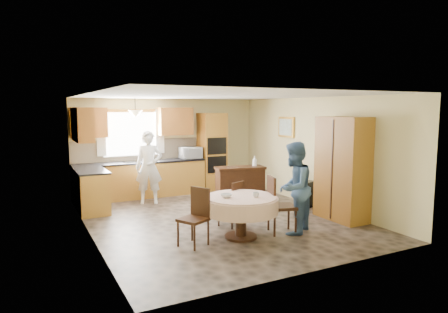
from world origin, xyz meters
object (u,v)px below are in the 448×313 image
chair_back (234,202)px  person_sink (149,167)px  oven_tower (212,152)px  chair_left (196,214)px  person_dining (294,188)px  dining_table (241,205)px  sideboard (240,186)px  chair_right (278,202)px  cupboard (342,169)px

chair_back → person_sink: 2.74m
oven_tower → chair_left: bearing=-118.8°
chair_back → person_dining: bearing=108.6°
dining_table → person_dining: size_ratio=0.78×
sideboard → chair_back: bearing=-112.5°
chair_right → person_dining: bearing=-97.4°
dining_table → chair_back: 0.68m
person_sink → person_dining: size_ratio=1.04×
cupboard → person_dining: 1.46m
sideboard → dining_table: 2.55m
oven_tower → person_dining: oven_tower is taller
dining_table → oven_tower: bearing=71.4°
oven_tower → chair_left: oven_tower is taller
dining_table → cupboard: bearing=2.2°
person_dining → dining_table: bearing=-45.5°
dining_table → person_dining: (0.98, -0.20, 0.26)m
chair_back → sideboard: bearing=-147.0°
oven_tower → cupboard: (1.07, -3.86, -0.02)m
chair_back → person_sink: size_ratio=0.51×
chair_right → person_sink: (-1.39, 3.29, 0.29)m
cupboard → person_sink: 4.38m
sideboard → cupboard: 2.51m
sideboard → person_dining: size_ratio=0.70×
sideboard → chair_left: (-2.07, -2.19, 0.11)m
chair_right → person_dining: person_dining is taller
oven_tower → person_sink: bearing=-159.7°
oven_tower → dining_table: bearing=-108.6°
oven_tower → person_dining: size_ratio=1.28×
sideboard → person_sink: 2.20m
dining_table → chair_right: 0.72m
chair_back → oven_tower: bearing=-132.6°
chair_left → person_dining: size_ratio=0.57×
sideboard → oven_tower: bearing=97.6°
oven_tower → person_sink: 2.14m
oven_tower → chair_right: (-0.61, -4.03, -0.48)m
dining_table → chair_left: (-0.83, 0.03, -0.05)m
sideboard → chair_left: chair_left is taller
sideboard → person_sink: bearing=163.2°
chair_left → person_dining: bearing=55.9°
sideboard → chair_right: chair_right is taller
person_dining → sideboard: bearing=-129.9°
oven_tower → cupboard: bearing=-74.5°
sideboard → chair_left: size_ratio=1.22×
oven_tower → chair_back: oven_tower is taller
oven_tower → cupboard: oven_tower is taller
dining_table → chair_back: chair_back is taller
chair_back → person_sink: (-0.88, 2.57, 0.38)m
person_dining → person_sink: bearing=-98.0°
sideboard → dining_table: bearing=-108.5°
chair_back → person_sink: bearing=-95.0°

